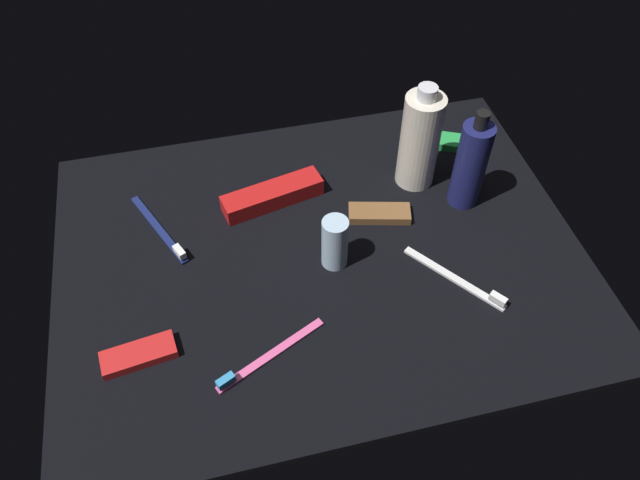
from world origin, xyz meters
The scene contains 11 objects.
ground_plane centered at (0.00, 0.00, -0.60)cm, with size 84.00×64.00×1.20cm, color black.
lotion_bottle centered at (-26.82, -5.78, 8.26)cm, with size 5.26×5.26×18.75cm.
bodywash_bottle centered at (-20.34, -12.63, 9.02)cm, with size 6.74×6.74×19.71cm.
deodorant_stick centered at (-1.77, 2.41, 4.66)cm, with size 4.12×4.12×9.31cm, color silver.
toothbrush_navy centered at (24.61, -9.86, 0.61)cm, with size 8.46×16.91×2.10cm.
toothbrush_pink centered at (12.11, 17.33, 0.61)cm, with size 16.81×8.71×2.10cm.
toothbrush_white centered at (-19.70, 11.02, 0.61)cm, with size 11.69×15.17×2.10cm.
toothpaste_box_red centered at (5.33, -12.87, 1.60)cm, with size 17.60×4.40×3.20cm, color red.
snack_bar_green centered at (-29.39, -20.03, 0.75)cm, with size 10.40×4.00×1.50cm, color green.
snack_bar_brown centered at (-11.59, -5.25, 0.75)cm, with size 10.40×4.00×1.50cm, color brown.
snack_bar_red centered at (29.27, 12.80, 0.75)cm, with size 10.40×4.00×1.50cm, color red.
Camera 1 is at (14.43, 60.47, 76.48)cm, focal length 34.19 mm.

